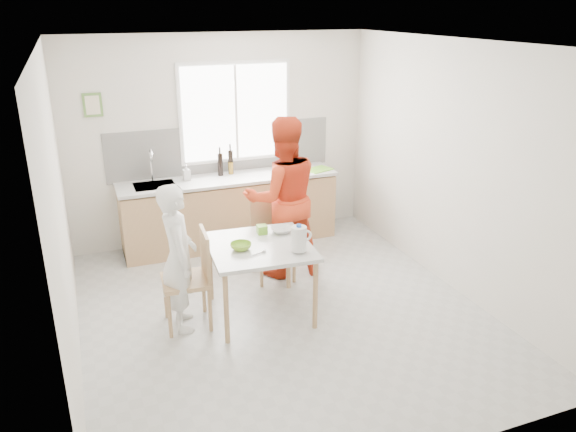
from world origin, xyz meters
name	(u,v)px	position (x,y,z in m)	size (l,w,h in m)	color
ground	(282,311)	(0.00, 0.00, 0.00)	(4.50, 4.50, 0.00)	#B7B7B2
room_shell	(281,159)	(0.00, 0.00, 1.64)	(4.50, 4.50, 4.50)	silver
window	(236,112)	(0.20, 2.23, 1.70)	(1.50, 0.06, 1.30)	white
backsplash	(222,149)	(0.00, 2.24, 1.23)	(3.00, 0.02, 0.65)	white
picture_frame	(93,105)	(-1.55, 2.23, 1.90)	(0.22, 0.03, 0.28)	#5F9041
kitchen_counter	(230,213)	(0.00, 1.95, 0.42)	(2.84, 0.64, 1.37)	tan
dining_table	(260,252)	(-0.21, 0.06, 0.69)	(1.07, 1.07, 0.77)	silver
chair_left	(193,275)	(-0.89, 0.11, 0.54)	(0.48, 0.48, 0.98)	tan
chair_far	(271,232)	(0.19, 0.86, 0.54)	(0.48, 0.48, 0.98)	tan
person_white	(179,258)	(-1.01, 0.11, 0.74)	(0.54, 0.35, 1.48)	white
person_red	(283,198)	(0.34, 0.88, 0.94)	(0.91, 0.71, 1.88)	red
bowl_green	(241,246)	(-0.42, 0.02, 0.80)	(0.21, 0.21, 0.06)	#7EB62A
bowl_white	(281,230)	(0.10, 0.29, 0.80)	(0.22, 0.22, 0.05)	silver
milk_jug	(299,238)	(0.09, -0.24, 0.92)	(0.21, 0.15, 0.27)	white
green_box	(262,229)	(-0.09, 0.33, 0.82)	(0.10, 0.10, 0.09)	#6CB62A
spoon	(257,254)	(-0.31, -0.15, 0.78)	(0.01, 0.01, 0.16)	#A5A5AA
cutting_board	(319,169)	(1.23, 1.85, 0.93)	(0.35, 0.25, 0.01)	#6FBF2C
wine_bottle_a	(231,162)	(0.07, 2.10, 1.08)	(0.07, 0.07, 0.32)	black
wine_bottle_b	(220,164)	(-0.08, 2.07, 1.07)	(0.07, 0.07, 0.30)	black
jar_amber	(231,168)	(0.07, 2.08, 1.00)	(0.06, 0.06, 0.16)	olive
soap_bottle	(187,172)	(-0.53, 2.03, 1.02)	(0.09, 0.09, 0.20)	#999999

